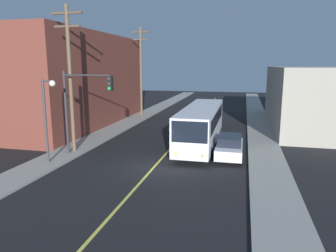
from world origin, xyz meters
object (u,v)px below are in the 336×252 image
at_px(city_bus, 201,124).
at_px(utility_pole_near, 70,73).
at_px(traffic_signal_left_corner, 85,97).
at_px(parked_car_white, 230,146).
at_px(street_lamp_left, 48,109).
at_px(utility_pole_mid, 141,68).

distance_m(city_bus, utility_pole_near, 10.94).
bearing_deg(utility_pole_near, traffic_signal_left_corner, -27.15).
xyz_separation_m(parked_car_white, street_lamp_left, (-11.49, -4.35, 2.90)).
distance_m(parked_car_white, street_lamp_left, 12.62).
bearing_deg(street_lamp_left, utility_pole_mid, 91.25).
bearing_deg(street_lamp_left, city_bus, 39.82).
distance_m(utility_pole_near, utility_pole_mid, 17.42).
distance_m(utility_pole_mid, traffic_signal_left_corner, 18.37).
xyz_separation_m(city_bus, street_lamp_left, (-9.03, -7.53, 1.92)).
xyz_separation_m(utility_pole_near, traffic_signal_left_corner, (1.49, -0.76, -1.65)).
relative_size(city_bus, utility_pole_near, 1.15).
bearing_deg(utility_pole_near, parked_car_white, 6.21).
relative_size(city_bus, parked_car_white, 2.76).
xyz_separation_m(utility_pole_mid, traffic_signal_left_corner, (1.86, -18.18, -1.87)).
height_order(city_bus, traffic_signal_left_corner, traffic_signal_left_corner).
xyz_separation_m(utility_pole_mid, street_lamp_left, (0.45, -20.51, -2.43)).
height_order(parked_car_white, traffic_signal_left_corner, traffic_signal_left_corner).
bearing_deg(city_bus, parked_car_white, -52.19).
bearing_deg(street_lamp_left, parked_car_white, 20.75).
height_order(parked_car_white, street_lamp_left, street_lamp_left).
bearing_deg(street_lamp_left, traffic_signal_left_corner, 58.71).
bearing_deg(traffic_signal_left_corner, street_lamp_left, -121.29).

